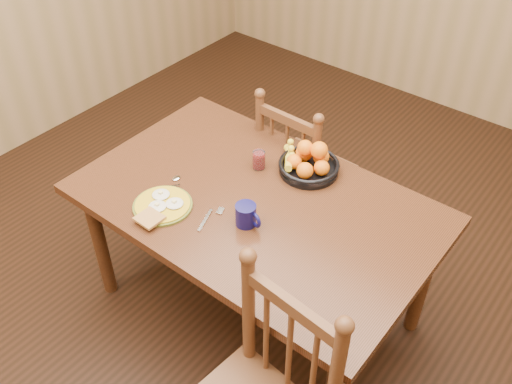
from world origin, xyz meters
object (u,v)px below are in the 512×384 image
Objects in this scene: chair_far at (301,171)px; fruit_bowl at (308,162)px; dining_table at (256,214)px; coffee_mug at (247,215)px; breakfast_plate at (162,205)px.

fruit_bowl is at bearing 129.07° from chair_far.
dining_table is 1.66× the size of chair_far.
chair_far is at bearing 127.89° from fruit_bowl.
dining_table is 11.96× the size of coffee_mug.
chair_far is at bearing 104.61° from dining_table.
chair_far reaches higher than coffee_mug.
coffee_mug is at bearing 107.65° from chair_far.
coffee_mug is at bearing 23.08° from breakfast_plate.
coffee_mug is at bearing -66.15° from dining_table.
breakfast_plate is 2.15× the size of coffee_mug.
chair_far is 0.84m from coffee_mug.
fruit_bowl is at bearing 79.43° from dining_table.
fruit_bowl reaches higher than coffee_mug.
dining_table is 0.21m from coffee_mug.
coffee_mug is (0.22, -0.74, 0.33)m from chair_far.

